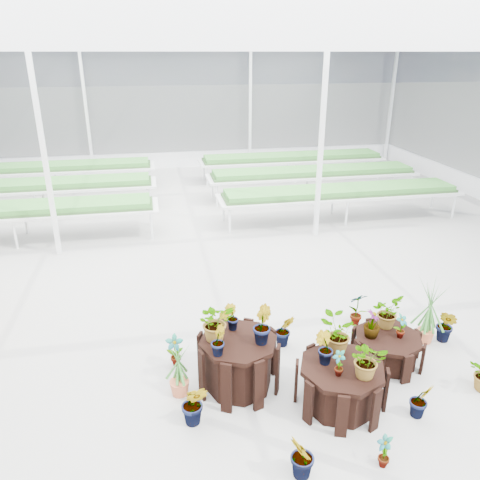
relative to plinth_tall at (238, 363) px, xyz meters
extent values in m
plane|color=gray|center=(-0.11, 1.12, -0.36)|extent=(24.00, 24.00, 0.00)
cylinder|color=black|center=(0.00, 0.00, 0.00)|extent=(1.34, 1.34, 0.72)
cylinder|color=black|center=(1.20, -0.60, -0.07)|extent=(1.47, 1.47, 0.58)
cylinder|color=black|center=(2.20, 0.10, -0.14)|extent=(1.07, 1.07, 0.44)
imported|color=#36752F|center=(-0.28, 0.08, 0.62)|extent=(0.54, 0.49, 0.52)
imported|color=#36752F|center=(0.29, -0.10, 0.62)|extent=(0.27, 0.31, 0.51)
imported|color=#36752F|center=(-0.04, 0.27, 0.54)|extent=(0.25, 0.25, 0.36)
imported|color=#36752F|center=(-0.30, -0.25, 0.55)|extent=(0.22, 0.25, 0.39)
imported|color=#36752F|center=(0.99, -0.48, 0.43)|extent=(0.30, 0.30, 0.42)
imported|color=#36752F|center=(1.40, -0.83, 0.46)|extent=(0.48, 0.44, 0.47)
imported|color=#36752F|center=(1.23, -0.28, 0.48)|extent=(0.59, 0.57, 0.51)
imported|color=#36752F|center=(1.08, -0.75, 0.39)|extent=(0.16, 0.20, 0.34)
imported|color=#36752F|center=(1.94, 0.14, 0.29)|extent=(0.30, 0.30, 0.41)
imported|color=#36752F|center=(2.33, 0.03, 0.27)|extent=(0.23, 0.20, 0.37)
imported|color=#36752F|center=(2.27, 0.35, 0.32)|extent=(0.57, 0.57, 0.48)
imported|color=#36752F|center=(-0.64, -0.59, -0.06)|extent=(0.41, 0.38, 0.60)
imported|color=#36752F|center=(-0.81, 0.60, -0.12)|extent=(0.26, 0.18, 0.49)
imported|color=#36752F|center=(0.38, -1.59, -0.07)|extent=(0.32, 0.37, 0.58)
imported|color=#36752F|center=(1.30, -1.60, -0.16)|extent=(0.18, 0.23, 0.41)
imported|color=#36752F|center=(2.09, -0.98, -0.12)|extent=(0.29, 0.24, 0.49)
imported|color=#36752F|center=(3.34, 0.41, -0.08)|extent=(0.32, 0.36, 0.57)
imported|color=#36752F|center=(2.20, 1.14, -0.06)|extent=(0.34, 0.25, 0.60)
imported|color=#36752F|center=(0.87, 0.79, -0.09)|extent=(0.32, 0.27, 0.53)
imported|color=#36752F|center=(-0.10, 0.87, -0.06)|extent=(0.30, 0.36, 0.60)
camera|label=1|loc=(-0.94, -5.05, 3.84)|focal=35.00mm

